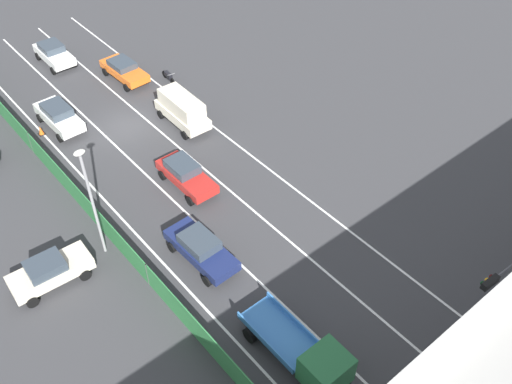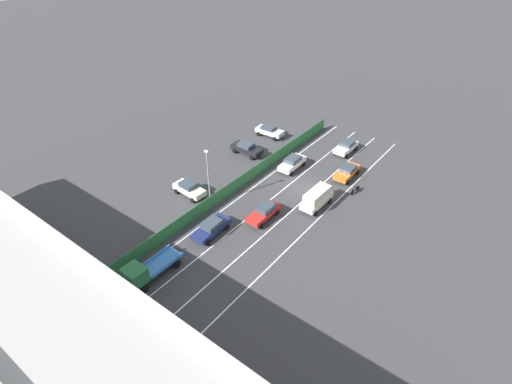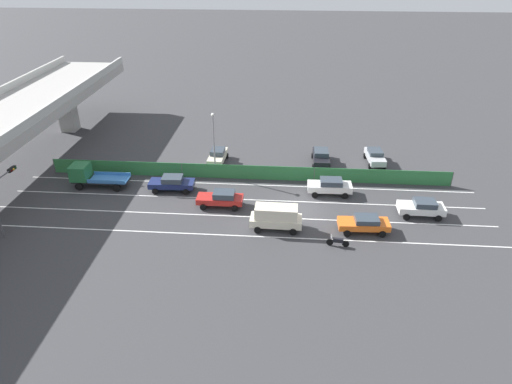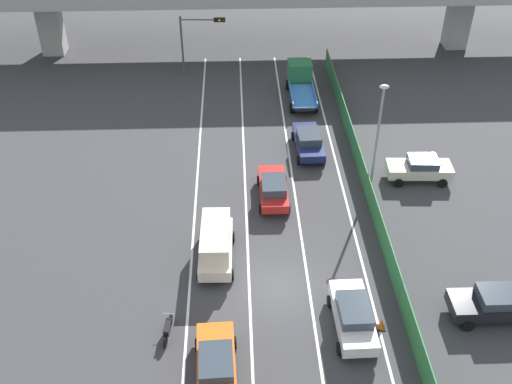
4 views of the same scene
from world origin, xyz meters
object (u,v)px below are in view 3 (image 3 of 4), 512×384
object	(u,v)px
flatbed_truck_blue	(90,175)
parked_sedan_cream	(218,156)
car_taxi_orange	(364,223)
motorcycle	(338,241)
car_sedan_navy	(172,183)
traffic_light	(2,192)
traffic_cone	(329,185)
car_sedan_white	(330,186)
street_lamp	(214,139)
car_hatchback_white	(422,207)
car_van_cream	(276,216)
parked_sedan_dark	(321,156)
car_sedan_red	(221,198)
parked_wagon_silver	(375,156)

from	to	relation	value
flatbed_truck_blue	parked_sedan_cream	xyz separation A→B (m)	(6.78, -12.63, -0.33)
car_taxi_orange	motorcycle	xyz separation A→B (m)	(-2.45, 2.51, -0.40)
car_sedan_navy	traffic_light	world-z (taller)	traffic_light
car_sedan_navy	traffic_cone	size ratio (longest dim) A/B	7.23
car_sedan_white	street_lamp	bearing A→B (deg)	74.75
flatbed_truck_blue	traffic_cone	size ratio (longest dim) A/B	9.09
car_hatchback_white	parked_sedan_cream	xyz separation A→B (m)	(10.23, 21.06, 0.02)
car_van_cream	motorcycle	world-z (taller)	car_van_cream
car_hatchback_white	traffic_cone	xyz separation A→B (m)	(5.09, 8.34, -0.61)
flatbed_truck_blue	parked_sedan_dark	bearing A→B (deg)	-73.12
car_sedan_white	parked_sedan_dark	distance (m)	7.37
motorcycle	car_sedan_navy	bearing A→B (deg)	62.04
car_sedan_red	parked_sedan_dark	xyz separation A→B (m)	(10.65, -10.28, 0.03)
car_sedan_white	motorcycle	size ratio (longest dim) A/B	2.33
car_sedan_white	flatbed_truck_blue	world-z (taller)	flatbed_truck_blue
parked_wagon_silver	parked_sedan_dark	distance (m)	6.38
traffic_cone	parked_wagon_silver	bearing A→B (deg)	-41.51
parked_sedan_cream	flatbed_truck_blue	bearing A→B (deg)	118.22
parked_wagon_silver	motorcycle	bearing A→B (deg)	161.57
parked_wagon_silver	parked_sedan_dark	xyz separation A→B (m)	(-0.61, 6.35, 0.02)
car_taxi_orange	traffic_light	world-z (taller)	traffic_light
motorcycle	traffic_cone	distance (m)	10.67
car_taxi_orange	motorcycle	world-z (taller)	car_taxi_orange
flatbed_truck_blue	parked_wagon_silver	xyz separation A→B (m)	(8.12, -31.10, -0.35)
car_sedan_red	parked_wagon_silver	world-z (taller)	car_sedan_red
car_sedan_white	street_lamp	xyz separation A→B (m)	(3.39, 12.45, 3.44)
car_taxi_orange	motorcycle	bearing A→B (deg)	134.30
car_van_cream	flatbed_truck_blue	world-z (taller)	flatbed_truck_blue
car_taxi_orange	street_lamp	size ratio (longest dim) A/B	0.64
car_hatchback_white	parked_wagon_silver	distance (m)	11.86
car_sedan_navy	car_van_cream	bearing A→B (deg)	-120.09
motorcycle	street_lamp	size ratio (longest dim) A/B	0.27
car_hatchback_white	traffic_light	xyz separation A→B (m)	(-5.10, 37.56, 2.94)
car_van_cream	parked_sedan_cream	size ratio (longest dim) A/B	1.08
street_lamp	car_van_cream	bearing A→B (deg)	-145.15
car_sedan_navy	car_taxi_orange	xyz separation A→B (m)	(-6.31, -19.01, -0.03)
parked_sedan_cream	car_sedan_white	bearing A→B (deg)	-117.61
traffic_light	street_lamp	size ratio (longest dim) A/B	0.74
car_sedan_white	traffic_cone	size ratio (longest dim) A/B	6.91
car_sedan_white	parked_sedan_dark	world-z (taller)	car_sedan_white
car_van_cream	street_lamp	world-z (taller)	street_lamp
parked_wagon_silver	car_sedan_navy	bearing A→B (deg)	110.70
motorcycle	parked_wagon_silver	world-z (taller)	parked_wagon_silver
parked_wagon_silver	parked_sedan_dark	world-z (taller)	parked_sedan_dark
car_taxi_orange	street_lamp	distance (m)	18.48
parked_wagon_silver	traffic_light	distance (m)	38.85
car_sedan_navy	traffic_cone	world-z (taller)	car_sedan_navy
motorcycle	parked_sedan_dark	bearing A→B (deg)	2.20
car_sedan_navy	parked_wagon_silver	distance (m)	23.76
car_taxi_orange	flatbed_truck_blue	size ratio (longest dim) A/B	0.77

